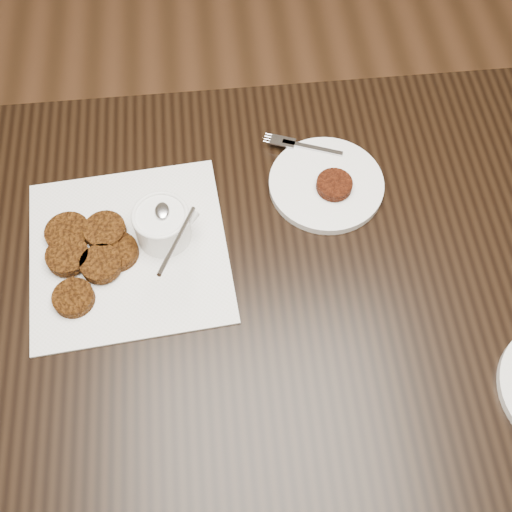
{
  "coord_description": "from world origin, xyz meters",
  "views": [
    {
      "loc": [
        -0.07,
        -0.37,
        1.62
      ],
      "look_at": [
        -0.03,
        0.09,
        0.8
      ],
      "focal_mm": 43.72,
      "sensor_mm": 36.0,
      "label": 1
    }
  ],
  "objects_px": {
    "plate_with_patty": "(327,182)",
    "napkin": "(129,251)",
    "table": "(267,375)",
    "sauce_ramekin": "(160,214)"
  },
  "relations": [
    {
      "from": "table",
      "to": "napkin",
      "type": "relative_size",
      "value": 4.38
    },
    {
      "from": "table",
      "to": "sauce_ramekin",
      "type": "bearing_deg",
      "value": 141.73
    },
    {
      "from": "napkin",
      "to": "sauce_ramekin",
      "type": "relative_size",
      "value": 2.52
    },
    {
      "from": "sauce_ramekin",
      "to": "plate_with_patty",
      "type": "height_order",
      "value": "sauce_ramekin"
    },
    {
      "from": "sauce_ramekin",
      "to": "table",
      "type": "bearing_deg",
      "value": -38.27
    },
    {
      "from": "plate_with_patty",
      "to": "napkin",
      "type": "bearing_deg",
      "value": -164.19
    },
    {
      "from": "napkin",
      "to": "sauce_ramekin",
      "type": "bearing_deg",
      "value": 21.24
    },
    {
      "from": "napkin",
      "to": "table",
      "type": "bearing_deg",
      "value": -25.23
    },
    {
      "from": "table",
      "to": "sauce_ramekin",
      "type": "relative_size",
      "value": 11.04
    },
    {
      "from": "table",
      "to": "sauce_ramekin",
      "type": "distance_m",
      "value": 0.49
    }
  ]
}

